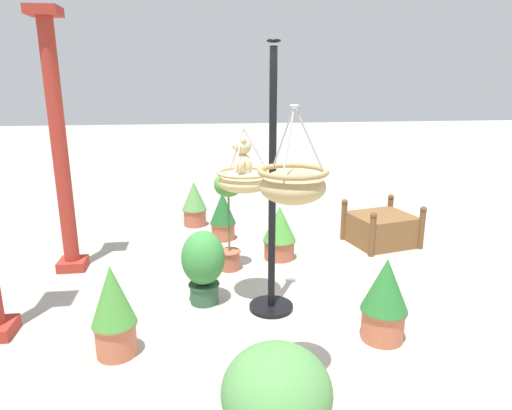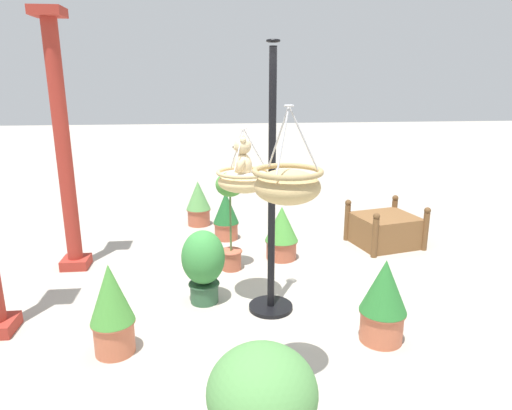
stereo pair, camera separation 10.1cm
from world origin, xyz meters
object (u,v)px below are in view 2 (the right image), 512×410
object	(u,v)px
hanging_basket_with_teddy	(244,180)
potted_plant_conical_shrub	(203,263)
wooden_planter_box	(385,229)
potted_plant_small_succulent	(230,212)
potted_plant_fern_front	(282,232)
display_pole_central	(271,233)
teddy_bear	(241,161)
potted_plant_broad_leaf	(198,203)
potted_plant_trailing_ivy	(226,215)
potted_plant_bushy_green	(384,300)
greenhouse_pillar_left	(64,151)
potted_plant_tall_leafy	(112,308)
hanging_basket_left_high	(287,184)

from	to	relation	value
hanging_basket_with_teddy	potted_plant_conical_shrub	xyz separation A→B (m)	(0.08, 0.41, -0.87)
wooden_planter_box	potted_plant_small_succulent	bearing A→B (deg)	105.87
potted_plant_fern_front	potted_plant_small_succulent	distance (m)	0.81
display_pole_central	teddy_bear	distance (m)	0.74
potted_plant_broad_leaf	potted_plant_trailing_ivy	bearing A→B (deg)	-150.13
potted_plant_conical_shrub	potted_plant_broad_leaf	world-z (taller)	potted_plant_conical_shrub
display_pole_central	potted_plant_bushy_green	world-z (taller)	display_pole_central
potted_plant_trailing_ivy	potted_plant_fern_front	bearing A→B (deg)	-140.72
hanging_basket_with_teddy	wooden_planter_box	size ratio (longest dim) A/B	0.60
display_pole_central	greenhouse_pillar_left	world-z (taller)	greenhouse_pillar_left
potted_plant_conical_shrub	potted_plant_trailing_ivy	size ratio (longest dim) A/B	1.11
greenhouse_pillar_left	potted_plant_fern_front	distance (m)	2.78
potted_plant_bushy_green	potted_plant_small_succulent	distance (m)	2.13
potted_plant_conical_shrub	potted_plant_fern_front	bearing A→B (deg)	-42.01
hanging_basket_with_teddy	teddy_bear	distance (m)	0.18
potted_plant_bushy_green	potted_plant_trailing_ivy	bearing A→B (deg)	23.94
potted_plant_broad_leaf	greenhouse_pillar_left	bearing A→B (deg)	136.25
teddy_bear	potted_plant_fern_front	world-z (taller)	teddy_bear
hanging_basket_with_teddy	potted_plant_trailing_ivy	size ratio (longest dim) A/B	0.88
potted_plant_tall_leafy	hanging_basket_left_high	bearing A→B (deg)	-116.21
potted_plant_small_succulent	potted_plant_broad_leaf	distance (m)	1.89
hanging_basket_with_teddy	potted_plant_tall_leafy	bearing A→B (deg)	123.14
potted_plant_fern_front	potted_plant_conical_shrub	world-z (taller)	potted_plant_conical_shrub
potted_plant_fern_front	potted_plant_bushy_green	size ratio (longest dim) A/B	0.91
teddy_bear	potted_plant_small_succulent	world-z (taller)	teddy_bear
greenhouse_pillar_left	teddy_bear	bearing A→B (deg)	-120.33
greenhouse_pillar_left	display_pole_central	bearing A→B (deg)	-120.17
wooden_planter_box	potted_plant_small_succulent	size ratio (longest dim) A/B	0.85
potted_plant_fern_front	potted_plant_bushy_green	distance (m)	2.06
display_pole_central	potted_plant_bushy_green	xyz separation A→B (m)	(-0.67, -0.89, -0.42)
potted_plant_fern_front	potted_plant_conical_shrub	distance (m)	1.47
hanging_basket_left_high	potted_plant_fern_front	size ratio (longest dim) A/B	0.91
hanging_basket_with_teddy	potted_plant_small_succulent	size ratio (longest dim) A/B	0.51
potted_plant_fern_front	potted_plant_trailing_ivy	world-z (taller)	potted_plant_trailing_ivy
potted_plant_fern_front	potted_plant_broad_leaf	bearing A→B (deg)	35.20
display_pole_central	potted_plant_bushy_green	distance (m)	1.19
hanging_basket_left_high	potted_plant_trailing_ivy	distance (m)	3.62
hanging_basket_with_teddy	hanging_basket_left_high	world-z (taller)	hanging_basket_left_high
display_pole_central	hanging_basket_with_teddy	bearing A→B (deg)	59.04
potted_plant_tall_leafy	potted_plant_conical_shrub	distance (m)	1.12
potted_plant_tall_leafy	potted_plant_fern_front	bearing A→B (deg)	-41.94
wooden_planter_box	potted_plant_broad_leaf	size ratio (longest dim) A/B	1.43
greenhouse_pillar_left	potted_plant_trailing_ivy	bearing A→B (deg)	-65.99
potted_plant_fern_front	potted_plant_bushy_green	world-z (taller)	potted_plant_bushy_green
potted_plant_small_succulent	potted_plant_trailing_ivy	distance (m)	1.16
potted_plant_fern_front	potted_plant_bushy_green	bearing A→B (deg)	-163.91
hanging_basket_with_teddy	potted_plant_fern_front	world-z (taller)	hanging_basket_with_teddy
display_pole_central	potted_plant_tall_leafy	distance (m)	1.59
wooden_planter_box	potted_plant_fern_front	bearing A→B (deg)	102.75
hanging_basket_with_teddy	teddy_bear	bearing A→B (deg)	90.00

